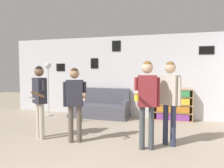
% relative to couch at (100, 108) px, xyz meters
% --- Properties ---
extents(wall_back, '(8.74, 0.08, 2.70)m').
position_rel_couch_xyz_m(wall_back, '(0.84, 0.41, 1.05)').
color(wall_back, silver).
rests_on(wall_back, ground_plane).
extents(couch, '(1.97, 0.80, 0.94)m').
position_rel_couch_xyz_m(couch, '(0.00, 0.00, 0.00)').
color(couch, '#4C4C56').
rests_on(couch, ground_plane).
extents(bookshelf, '(1.18, 0.30, 0.98)m').
position_rel_couch_xyz_m(bookshelf, '(2.35, 0.19, 0.19)').
color(bookshelf, '#A87F51').
rests_on(bookshelf, ground_plane).
extents(floor_lamp, '(0.28, 0.28, 1.83)m').
position_rel_couch_xyz_m(floor_lamp, '(-1.75, -0.33, 1.05)').
color(floor_lamp, '#ADA89E').
rests_on(floor_lamp, ground_plane).
extents(person_player_foreground_left, '(0.44, 0.59, 1.66)m').
position_rel_couch_xyz_m(person_player_foreground_left, '(-0.51, -2.57, 0.72)').
color(person_player_foreground_left, '#B7AD99').
rests_on(person_player_foreground_left, ground_plane).
extents(person_player_foreground_center, '(0.57, 0.40, 1.62)m').
position_rel_couch_xyz_m(person_player_foreground_center, '(0.38, -2.57, 0.68)').
color(person_player_foreground_center, brown).
rests_on(person_player_foreground_center, ground_plane).
extents(person_watcher_holding_cup, '(0.49, 0.50, 1.75)m').
position_rel_couch_xyz_m(person_watcher_holding_cup, '(1.92, -2.55, 0.78)').
color(person_watcher_holding_cup, '#3D4247').
rests_on(person_watcher_holding_cup, ground_plane).
extents(person_spectator_near_bookshelf, '(0.45, 0.35, 1.75)m').
position_rel_couch_xyz_m(person_spectator_near_bookshelf, '(2.34, -2.17, 0.78)').
color(person_spectator_near_bookshelf, '#2D334C').
rests_on(person_spectator_near_bookshelf, ground_plane).
extents(bottle_on_floor, '(0.07, 0.07, 0.27)m').
position_rel_couch_xyz_m(bottle_on_floor, '(-0.31, -0.78, -0.20)').
color(bottle_on_floor, '#3D6638').
rests_on(bottle_on_floor, ground_plane).
extents(drinking_cup, '(0.09, 0.09, 0.10)m').
position_rel_couch_xyz_m(drinking_cup, '(2.48, 0.19, 0.73)').
color(drinking_cup, yellow).
rests_on(drinking_cup, bookshelf).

